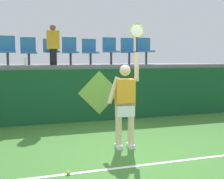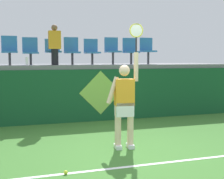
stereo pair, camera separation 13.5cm
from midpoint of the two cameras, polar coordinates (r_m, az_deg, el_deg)
name	(u,v)px [view 2 (the right image)]	position (r m, az deg, el deg)	size (l,w,h in m)	color
ground_plane	(131,154)	(6.24, 3.98, -11.44)	(40.00, 40.00, 0.00)	#3D752D
court_back_wall	(88,95)	(9.26, -3.84, -1.04)	(10.11, 0.20, 1.51)	#144C28
spectator_platform	(79,66)	(10.43, -5.58, 4.19)	(10.11, 2.64, 0.12)	slate
court_baseline_stripe	(145,165)	(5.66, 6.54, -13.24)	(9.10, 0.08, 0.01)	white
tennis_player	(125,102)	(6.42, 2.87, -2.17)	(0.75, 0.30, 2.52)	white
tennis_ball	(66,172)	(5.24, -7.52, -14.49)	(0.07, 0.07, 0.07)	#D1E533
water_bottle	(27,61)	(9.02, -14.55, 4.90)	(0.08, 0.08, 0.23)	white
stadium_chair_0	(9,49)	(9.62, -17.48, 6.91)	(0.44, 0.42, 0.84)	#38383D
stadium_chair_1	(30,50)	(9.64, -14.00, 6.87)	(0.44, 0.42, 0.81)	#38383D
stadium_chair_2	(53,50)	(9.70, -10.13, 6.98)	(0.44, 0.42, 0.77)	#38383D
stadium_chair_3	(72,50)	(9.80, -6.81, 7.08)	(0.44, 0.42, 0.83)	#38383D
stadium_chair_4	(92,50)	(9.94, -3.27, 7.00)	(0.44, 0.42, 0.80)	#38383D
stadium_chair_5	(112,49)	(10.13, 0.43, 7.21)	(0.44, 0.42, 0.85)	#38383D
stadium_chair_6	(130,50)	(10.34, 3.67, 7.11)	(0.44, 0.42, 0.85)	#38383D
stadium_chair_7	(147,49)	(10.57, 6.71, 7.18)	(0.44, 0.42, 0.87)	#38383D
spectator_0	(55,44)	(9.30, -9.80, 7.99)	(0.34, 0.20, 1.15)	black
wall_signage_mount	(101,121)	(9.36, -1.61, -5.60)	(1.27, 0.01, 1.47)	#144C28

